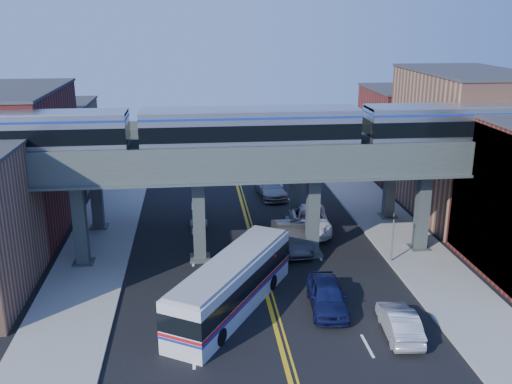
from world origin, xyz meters
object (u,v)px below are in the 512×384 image
Objects in this scene: transit_bus at (232,285)px; car_lane_b at (291,237)px; transit_train at (250,130)px; car_lane_a at (327,295)px; traffic_signal at (393,232)px; car_parked_curb at (400,322)px; car_lane_c at (310,220)px; stop_sign at (270,263)px; car_lane_d at (271,188)px.

car_lane_b is (4.94, 8.51, -0.61)m from transit_bus.
car_lane_a is at bearing -64.88° from transit_train.
traffic_signal reaches higher than car_parked_curb.
car_lane_c reaches higher than car_lane_a.
transit_train is at bearing -162.10° from car_lane_b.
stop_sign is at bearing -114.87° from car_lane_b.
stop_sign is at bearing -39.72° from car_parked_curb.
car_lane_d is 25.41m from car_parked_curb.
stop_sign is 9.41m from traffic_signal.
stop_sign is 3.41m from transit_bus.
car_lane_b is 1.24× the size of car_parked_curb.
car_parked_curb is (6.91, -11.10, -8.42)m from transit_train.
car_lane_b is 12.91m from car_parked_curb.
car_lane_c is 1.13× the size of car_lane_d.
transit_train reaches higher than car_lane_a.
traffic_signal reaches higher than stop_sign.
transit_train is 15.55m from car_parked_curb.
transit_bus is 14.05m from car_lane_c.
transit_train is 8.97m from stop_sign.
car_parked_curb is (6.20, -6.10, -1.01)m from stop_sign.
car_lane_b is at bearing 0.45° from transit_bus.
stop_sign is 0.64× the size of traffic_signal.
car_lane_c reaches higher than car_parked_curb.
stop_sign is 0.58× the size of car_parked_curb.
transit_bus is at bearing -18.85° from car_parked_curb.
traffic_signal is 0.73× the size of car_lane_b.
transit_bus is 1.78× the size of car_lane_c.
transit_bus reaches higher than car_lane_d.
transit_bus is 2.48× the size of car_parked_curb.
car_lane_a is (-5.91, -5.89, -1.43)m from traffic_signal.
car_lane_d is at bearing 17.03° from transit_bus.
traffic_signal is at bearing -52.36° from car_lane_c.
car_lane_a is 4.54m from car_parked_curb.
car_lane_c is at bearing -82.90° from car_lane_d.
car_lane_a is (3.70, -7.89, -8.30)m from transit_train.
transit_train reaches higher than stop_sign.
car_parked_curb is at bearing -76.69° from car_lane_b.
transit_bus is at bearing -138.17° from stop_sign.
car_lane_c is (7.07, 12.12, -0.65)m from transit_bus.
car_parked_curb is (3.59, -25.16, -0.07)m from car_lane_d.
car_parked_curb is at bearing -83.06° from transit_bus.
traffic_signal is 17.31m from car_lane_d.
transit_bus reaches higher than car_lane_a.
traffic_signal is 0.73× the size of car_lane_d.
car_lane_c is (1.55, 12.74, 0.01)m from car_lane_a.
traffic_signal is 0.36× the size of transit_bus.
transit_bus is 2.01× the size of car_lane_b.
transit_bus is 5.60m from car_lane_a.
car_lane_b is (-0.58, 9.13, 0.06)m from car_lane_a.
car_lane_b is (3.12, 1.24, -8.24)m from transit_train.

